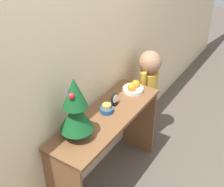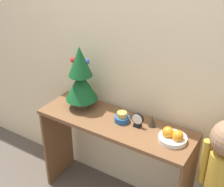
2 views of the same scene
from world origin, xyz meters
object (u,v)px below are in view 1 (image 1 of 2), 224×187
fruit_bowl (133,88)px  child_figure (149,83)px  desk_clock (115,99)px  figurine (114,94)px  mini_tree (75,109)px  singing_bowl (107,109)px

fruit_bowl → child_figure: child_figure is taller
child_figure → fruit_bowl: bearing=-178.4°
desk_clock → figurine: size_ratio=1.23×
desk_clock → figurine: desk_clock is taller
fruit_bowl → figurine: (-0.19, 0.08, 0.01)m
child_figure → mini_tree: bearing=178.4°
mini_tree → fruit_bowl: size_ratio=2.63×
fruit_bowl → desk_clock: bearing=174.4°
mini_tree → child_figure: bearing=-1.6°
desk_clock → child_figure: child_figure is taller
fruit_bowl → singing_bowl: 0.40m
mini_tree → desk_clock: size_ratio=4.51×
singing_bowl → figurine: figurine is taller
fruit_bowl → child_figure: size_ratio=0.18×
mini_tree → desk_clock: bearing=-1.5°
singing_bowl → child_figure: size_ratio=0.10×
fruit_bowl → child_figure: (0.34, 0.01, -0.12)m
figurine → desk_clock: bearing=-146.6°
mini_tree → desk_clock: (0.49, -0.01, -0.20)m
mini_tree → desk_clock: mini_tree is taller
singing_bowl → figurine: size_ratio=1.22×
mini_tree → singing_bowl: (0.37, -0.02, -0.22)m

